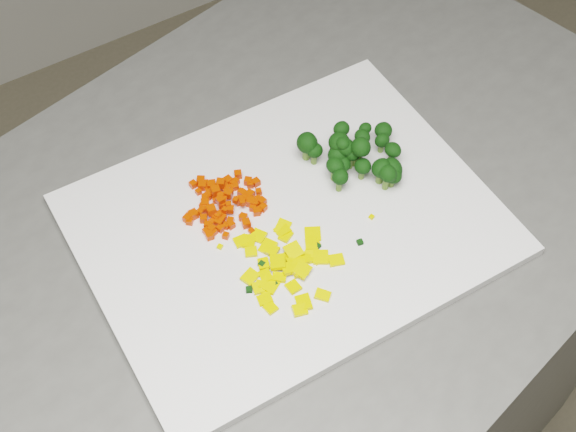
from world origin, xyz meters
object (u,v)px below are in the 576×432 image
counter_block (298,359)px  pepper_pile (284,262)px  cutting_board (288,224)px  carrot_pile (225,198)px  broccoli_pile (351,149)px

counter_block → pepper_pile: (-0.08, -0.08, 0.47)m
counter_block → cutting_board: (-0.04, -0.03, 0.46)m
carrot_pile → broccoli_pile: (0.16, -0.03, 0.01)m
cutting_board → broccoli_pile: broccoli_pile is taller
cutting_board → counter_block: bearing=38.9°
carrot_pile → counter_block: bearing=-15.9°
broccoli_pile → pepper_pile: bearing=-150.7°
counter_block → carrot_pile: 0.49m
counter_block → carrot_pile: size_ratio=9.36×
cutting_board → broccoli_pile: (0.11, 0.03, 0.04)m
counter_block → broccoli_pile: broccoli_pile is taller
counter_block → pepper_pile: pepper_pile is taller
counter_block → pepper_pile: 0.48m
cutting_board → broccoli_pile: 0.12m
cutting_board → carrot_pile: size_ratio=4.50×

